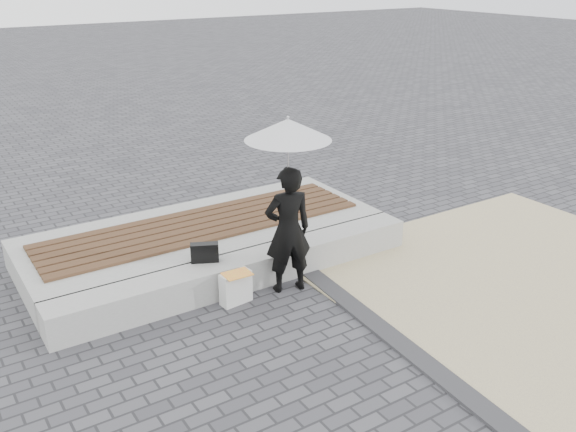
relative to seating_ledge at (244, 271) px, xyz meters
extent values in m
plane|color=#47474C|center=(0.00, -1.60, -0.20)|extent=(80.00, 80.00, 0.00)
cube|color=#C6BA85|center=(3.20, -2.10, -0.19)|extent=(5.00, 5.00, 0.02)
cube|color=#333336|center=(0.75, -2.10, -0.18)|extent=(0.61, 5.20, 0.04)
cube|color=#AFAEAA|center=(0.00, 0.00, 0.00)|extent=(5.00, 0.45, 0.40)
cube|color=#AAABA5|center=(0.00, 1.20, 0.00)|extent=(5.00, 2.00, 0.40)
imported|color=black|center=(0.41, -0.40, 0.61)|extent=(0.66, 0.51, 1.63)
cylinder|color=silver|center=(0.41, -0.40, 1.24)|extent=(0.02, 0.02, 1.02)
cone|color=silver|center=(0.41, -0.40, 1.88)|extent=(1.02, 1.02, 0.25)
sphere|color=silver|center=(0.41, -0.40, 2.02)|extent=(0.03, 0.03, 0.03)
cube|color=black|center=(-0.47, 0.14, 0.32)|extent=(0.36, 0.26, 0.24)
cube|color=white|center=(-0.31, -0.35, 0.00)|extent=(0.40, 0.20, 0.41)
cube|color=#FF4B2E|center=(-0.31, -0.40, 0.21)|extent=(0.34, 0.25, 0.01)
camera|label=1|loc=(-3.42, -6.35, 3.66)|focal=39.24mm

